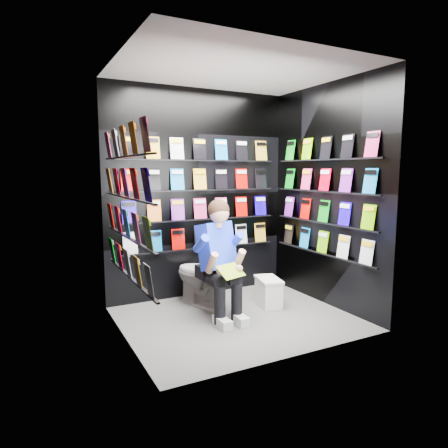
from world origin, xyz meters
TOP-DOWN VIEW (x-y plane):
  - floor at (0.00, 0.00)m, footprint 2.40×2.40m
  - ceiling at (0.00, 0.00)m, footprint 2.40×2.40m
  - wall_back at (0.00, 1.00)m, footprint 2.40×0.04m
  - wall_front at (0.00, -1.00)m, footprint 2.40×0.04m
  - wall_left at (-1.20, 0.00)m, footprint 0.04×2.00m
  - wall_right at (1.20, 0.00)m, footprint 0.04×2.00m
  - comics_back at (0.00, 0.97)m, footprint 2.10×0.06m
  - comics_left at (-1.17, 0.00)m, footprint 0.06×1.70m
  - comics_right at (1.17, 0.00)m, footprint 0.06×1.70m
  - toilet at (-0.15, 0.59)m, footprint 0.63×0.84m
  - longbox at (0.55, 0.22)m, footprint 0.31×0.44m
  - longbox_lid at (0.55, 0.22)m, footprint 0.33×0.46m
  - reader at (-0.15, 0.21)m, footprint 0.72×0.88m
  - held_comic at (-0.15, -0.14)m, footprint 0.32×0.25m

SIDE VIEW (x-z plane):
  - floor at x=0.00m, z-range 0.00..0.00m
  - longbox at x=0.55m, z-range 0.00..0.30m
  - longbox_lid at x=0.55m, z-range 0.30..0.33m
  - toilet at x=-0.15m, z-range 0.00..0.73m
  - held_comic at x=-0.15m, z-range 0.52..0.64m
  - reader at x=-0.15m, z-range 0.07..1.46m
  - wall_back at x=0.00m, z-range 0.00..2.60m
  - wall_front at x=0.00m, z-range 0.00..2.60m
  - wall_left at x=-1.20m, z-range 0.00..2.60m
  - wall_right at x=1.20m, z-range 0.00..2.60m
  - comics_back at x=0.00m, z-range 0.62..1.99m
  - comics_left at x=-1.17m, z-range 0.62..1.99m
  - comics_right at x=1.17m, z-range 0.62..1.99m
  - ceiling at x=0.00m, z-range 2.60..2.60m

